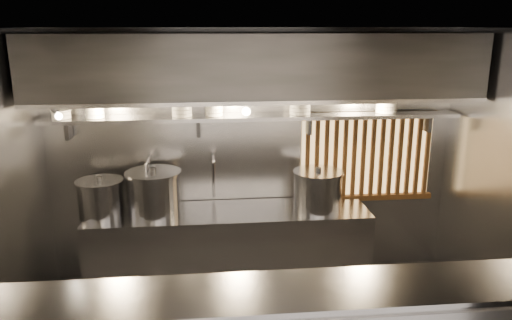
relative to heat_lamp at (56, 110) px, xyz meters
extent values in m
plane|color=black|center=(1.90, -0.85, 0.73)|extent=(4.50, 4.50, 0.00)
plane|color=gray|center=(1.90, 0.65, -0.67)|extent=(4.50, 0.00, 4.50)
cube|color=#A0A0A5|center=(1.90, -1.80, -0.95)|extent=(4.50, 0.56, 0.03)
cube|color=#A0A0A5|center=(1.60, 0.28, -1.62)|extent=(3.00, 0.70, 0.90)
cube|color=#A0A0A5|center=(1.90, 0.47, -0.19)|extent=(4.40, 0.34, 0.04)
cube|color=#2D2D30|center=(1.90, 0.25, 0.36)|extent=(4.40, 0.80, 0.65)
cube|color=#A0A0A5|center=(1.90, -0.15, 0.05)|extent=(4.40, 0.03, 0.04)
cube|color=#ECB96A|center=(3.20, 0.63, -0.69)|extent=(1.50, 0.02, 0.92)
cube|color=brown|center=(3.20, 0.58, -0.20)|extent=(1.56, 0.06, 0.06)
cube|color=brown|center=(3.20, 0.58, -1.18)|extent=(1.56, 0.06, 0.06)
cube|color=brown|center=(2.50, 0.58, -0.69)|extent=(0.04, 0.04, 0.92)
cube|color=brown|center=(2.61, 0.58, -0.69)|extent=(0.04, 0.04, 0.92)
cube|color=brown|center=(2.72, 0.58, -0.69)|extent=(0.04, 0.04, 0.92)
cube|color=brown|center=(2.82, 0.58, -0.69)|extent=(0.04, 0.04, 0.92)
cube|color=brown|center=(2.93, 0.58, -0.69)|extent=(0.04, 0.04, 0.92)
cube|color=brown|center=(3.04, 0.58, -0.69)|extent=(0.04, 0.04, 0.92)
cube|color=brown|center=(3.14, 0.58, -0.69)|extent=(0.04, 0.04, 0.92)
cube|color=brown|center=(3.25, 0.58, -0.69)|extent=(0.04, 0.04, 0.92)
cube|color=brown|center=(3.36, 0.58, -0.69)|extent=(0.04, 0.04, 0.92)
cube|color=brown|center=(3.47, 0.58, -0.69)|extent=(0.04, 0.04, 0.92)
cube|color=brown|center=(3.57, 0.58, -0.69)|extent=(0.04, 0.04, 0.92)
cube|color=brown|center=(3.68, 0.58, -0.69)|extent=(0.04, 0.04, 0.92)
cube|color=brown|center=(3.79, 0.58, -0.69)|extent=(0.04, 0.04, 0.92)
cube|color=brown|center=(3.89, 0.58, -0.69)|extent=(0.04, 0.04, 0.92)
cylinder|color=silver|center=(0.75, 0.60, -0.88)|extent=(0.03, 0.03, 0.48)
sphere|color=silver|center=(0.75, 0.60, -0.64)|extent=(0.04, 0.04, 0.04)
cylinder|color=silver|center=(0.75, 0.47, -0.64)|extent=(0.03, 0.26, 0.03)
sphere|color=silver|center=(0.75, 0.34, -0.64)|extent=(0.04, 0.04, 0.04)
cylinder|color=silver|center=(0.75, 0.34, -0.71)|extent=(0.03, 0.03, 0.14)
cylinder|color=silver|center=(1.45, 0.60, -0.88)|extent=(0.03, 0.03, 0.48)
sphere|color=silver|center=(1.45, 0.60, -0.64)|extent=(0.04, 0.04, 0.04)
cylinder|color=silver|center=(1.45, 0.47, -0.64)|extent=(0.03, 0.26, 0.03)
sphere|color=silver|center=(1.45, 0.34, -0.64)|extent=(0.04, 0.04, 0.04)
cylinder|color=silver|center=(1.45, 0.34, -0.71)|extent=(0.03, 0.03, 0.14)
cone|color=#A0A0A5|center=(0.00, 0.00, 0.00)|extent=(0.25, 0.27, 0.20)
sphere|color=#FFE0B2|center=(0.03, -0.02, -0.06)|extent=(0.07, 0.07, 0.07)
cylinder|color=#2D2D30|center=(0.00, 0.10, 0.08)|extent=(0.02, 0.22, 0.02)
cylinder|color=#2D2D30|center=(1.80, 0.35, -0.03)|extent=(0.01, 0.01, 0.12)
sphere|color=#FFE0B2|center=(1.80, 0.35, -0.11)|extent=(0.09, 0.09, 0.09)
cylinder|color=#A0A0A5|center=(0.28, 0.26, -0.99)|extent=(0.51, 0.51, 0.36)
cylinder|color=#A0A0A5|center=(0.28, 0.26, -0.79)|extent=(0.55, 0.55, 0.03)
cylinder|color=#2D2D30|center=(0.28, 0.26, -0.76)|extent=(0.06, 0.06, 0.04)
cylinder|color=#A0A0A5|center=(0.82, 0.28, -0.95)|extent=(0.60, 0.60, 0.43)
cylinder|color=#A0A0A5|center=(0.82, 0.28, -0.72)|extent=(0.64, 0.64, 0.03)
cylinder|color=#2D2D30|center=(0.82, 0.28, -0.68)|extent=(0.06, 0.06, 0.04)
cylinder|color=#A0A0A5|center=(2.55, 0.24, -0.97)|extent=(0.56, 0.56, 0.40)
cylinder|color=#A0A0A5|center=(2.55, 0.24, -0.75)|extent=(0.60, 0.60, 0.03)
cylinder|color=#2D2D30|center=(2.55, 0.24, -0.72)|extent=(0.06, 0.06, 0.04)
cylinder|color=white|center=(-0.09, 0.47, -0.15)|extent=(0.19, 0.19, 0.03)
cylinder|color=white|center=(-0.09, 0.47, -0.11)|extent=(0.19, 0.19, 0.03)
cylinder|color=white|center=(-0.09, 0.47, -0.08)|extent=(0.21, 0.21, 0.01)
cylinder|color=white|center=(0.25, 0.47, -0.15)|extent=(0.19, 0.19, 0.03)
cylinder|color=white|center=(0.25, 0.47, -0.11)|extent=(0.19, 0.19, 0.03)
cylinder|color=white|center=(0.25, 0.47, -0.07)|extent=(0.19, 0.19, 0.03)
cylinder|color=white|center=(0.25, 0.47, -0.04)|extent=(0.21, 0.21, 0.01)
cylinder|color=white|center=(1.13, 0.47, -0.15)|extent=(0.21, 0.21, 0.03)
cylinder|color=white|center=(1.13, 0.47, -0.11)|extent=(0.21, 0.21, 0.03)
cylinder|color=white|center=(1.13, 0.47, -0.07)|extent=(0.21, 0.21, 0.03)
cylinder|color=white|center=(1.13, 0.47, -0.03)|extent=(0.21, 0.21, 0.03)
cylinder|color=white|center=(1.13, 0.47, -0.01)|extent=(0.22, 0.22, 0.01)
cylinder|color=white|center=(1.47, 0.47, -0.15)|extent=(0.19, 0.19, 0.03)
cylinder|color=white|center=(1.47, 0.47, -0.11)|extent=(0.19, 0.19, 0.03)
cylinder|color=white|center=(1.47, 0.47, -0.07)|extent=(0.19, 0.19, 0.03)
cylinder|color=white|center=(1.47, 0.47, -0.03)|extent=(0.19, 0.19, 0.03)
cylinder|color=white|center=(1.47, 0.47, -0.01)|extent=(0.20, 0.20, 0.01)
cylinder|color=white|center=(2.38, 0.47, -0.15)|extent=(0.22, 0.22, 0.03)
cylinder|color=white|center=(2.38, 0.47, -0.11)|extent=(0.22, 0.22, 0.03)
cylinder|color=white|center=(2.38, 0.47, -0.07)|extent=(0.22, 0.22, 0.03)
cylinder|color=white|center=(2.38, 0.47, -0.03)|extent=(0.22, 0.22, 0.03)
cylinder|color=white|center=(2.38, 0.47, -0.01)|extent=(0.24, 0.24, 0.01)
cylinder|color=white|center=(3.33, 0.47, -0.15)|extent=(0.22, 0.22, 0.03)
cylinder|color=white|center=(3.33, 0.47, -0.11)|extent=(0.22, 0.22, 0.03)
cylinder|color=white|center=(3.33, 0.47, -0.07)|extent=(0.22, 0.22, 0.03)
cylinder|color=white|center=(3.33, 0.47, -0.03)|extent=(0.22, 0.22, 0.03)
cylinder|color=white|center=(3.33, 0.47, -0.01)|extent=(0.24, 0.24, 0.01)
camera|label=1|loc=(1.38, -4.73, 0.76)|focal=35.00mm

